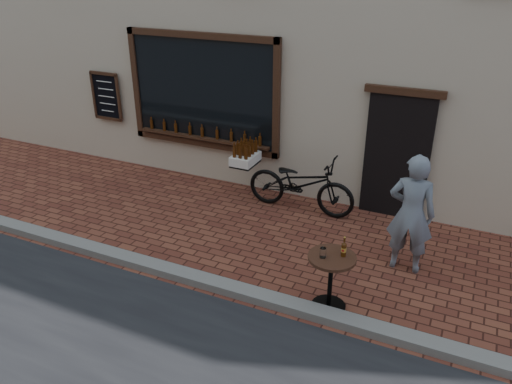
% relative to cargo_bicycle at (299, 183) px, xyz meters
% --- Properties ---
extents(ground, '(90.00, 90.00, 0.00)m').
position_rel_cargo_bicycle_xyz_m(ground, '(-0.32, -2.94, -0.54)').
color(ground, '#58271C').
rests_on(ground, ground).
extents(kerb, '(90.00, 0.25, 0.12)m').
position_rel_cargo_bicycle_xyz_m(kerb, '(-0.32, -2.74, -0.48)').
color(kerb, slate).
rests_on(kerb, ground).
extents(cargo_bicycle, '(2.32, 0.72, 1.13)m').
position_rel_cargo_bicycle_xyz_m(cargo_bicycle, '(0.00, 0.00, 0.00)').
color(cargo_bicycle, black).
rests_on(cargo_bicycle, ground).
extents(bistro_table, '(0.62, 0.62, 1.07)m').
position_rel_cargo_bicycle_xyz_m(bistro_table, '(1.36, -2.49, 0.03)').
color(bistro_table, black).
rests_on(bistro_table, ground).
extents(pedestrian, '(0.67, 0.45, 1.82)m').
position_rel_cargo_bicycle_xyz_m(pedestrian, '(2.11, -1.12, 0.37)').
color(pedestrian, slate).
rests_on(pedestrian, ground).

